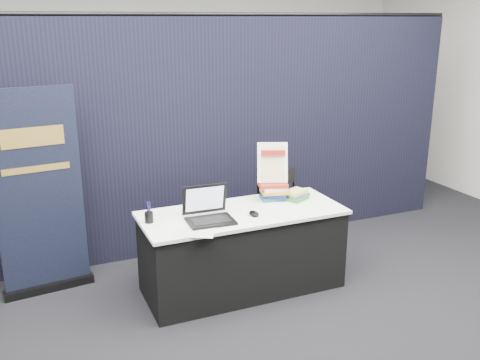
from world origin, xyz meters
name	(u,v)px	position (x,y,z in m)	size (l,w,h in m)	color
floor	(268,317)	(0.00, 0.00, 0.00)	(8.00, 8.00, 0.00)	black
wall_back	(144,65)	(0.00, 4.00, 1.75)	(8.00, 0.02, 3.50)	beige
drape_partition	(202,138)	(0.00, 1.60, 1.20)	(6.00, 0.08, 2.40)	black
display_table	(242,250)	(0.00, 0.55, 0.38)	(1.80, 0.75, 0.75)	black
laptop	(208,213)	(-0.35, 0.46, 0.82)	(0.40, 0.33, 0.29)	black
mouse	(254,213)	(0.05, 0.41, 0.77)	(0.08, 0.12, 0.04)	black
brochure_left	(184,226)	(-0.58, 0.41, 0.75)	(0.29, 0.21, 0.00)	white
brochure_mid	(195,232)	(-0.54, 0.26, 0.75)	(0.32, 0.23, 0.00)	silver
brochure_right	(186,220)	(-0.52, 0.55, 0.75)	(0.30, 0.21, 0.00)	white
pen_cup	(149,217)	(-0.82, 0.61, 0.80)	(0.07, 0.07, 0.09)	black
book_stack_tall	(274,191)	(0.40, 0.73, 0.83)	(0.28, 0.24, 0.16)	#196159
book_stack_short	(296,195)	(0.59, 0.65, 0.79)	(0.25, 0.22, 0.09)	#217D2A
info_sign	(273,163)	(0.40, 0.76, 1.10)	(0.30, 0.21, 0.38)	black
pullup_banner	(40,205)	(-1.64, 1.21, 0.82)	(0.79, 0.19, 1.85)	black
stacking_chair	(283,213)	(0.60, 0.91, 0.52)	(0.45, 0.46, 0.94)	black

